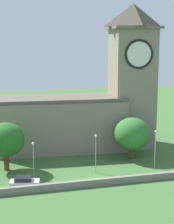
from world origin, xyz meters
TOP-DOWN VIEW (x-y plane):
  - ground_plane at (0.00, 15.00)m, footprint 200.00×200.00m
  - church at (5.39, 18.74)m, footprint 33.36×12.50m
  - quay_barrier at (0.00, -2.02)m, footprint 59.59×0.70m
  - car_white at (-10.27, 0.23)m, footprint 4.77×2.93m
  - streetlamp_west_mid at (-8.41, 3.62)m, footprint 0.44×0.44m
  - streetlamp_central at (2.12, 3.74)m, footprint 0.44×0.44m
  - streetlamp_east_mid at (12.78, 3.14)m, footprint 0.44×0.44m
  - tree_by_tower at (-12.55, 8.75)m, footprint 6.57×6.57m
  - tree_riverside_east at (10.94, 9.36)m, footprint 6.85×6.85m

SIDE VIEW (x-z plane):
  - ground_plane at x=0.00m, z-range 0.00..0.00m
  - quay_barrier at x=0.00m, z-range 0.00..1.11m
  - car_white at x=-10.27m, z-range 0.01..1.68m
  - streetlamp_west_mid at x=-8.41m, z-range 1.11..7.27m
  - streetlamp_central at x=2.12m, z-range 1.15..7.83m
  - streetlamp_east_mid at x=12.78m, z-range 1.17..8.06m
  - tree_riverside_east at x=10.94m, z-range 0.86..8.81m
  - tree_by_tower at x=-12.55m, z-range 1.22..9.65m
  - church at x=5.39m, z-range -5.29..24.30m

